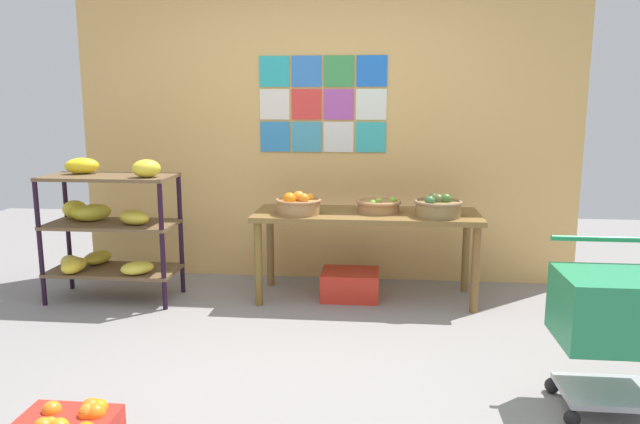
{
  "coord_description": "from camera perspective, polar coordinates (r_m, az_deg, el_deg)",
  "views": [
    {
      "loc": [
        0.47,
        -3.17,
        1.53
      ],
      "look_at": [
        0.06,
        0.95,
        0.76
      ],
      "focal_mm": 33.46,
      "sensor_mm": 36.0,
      "label": 1
    }
  ],
  "objects": [
    {
      "name": "fruit_basket_back_right",
      "position": [
        4.5,
        11.21,
        0.5
      ],
      "size": [
        0.35,
        0.35,
        0.17
      ],
      "color": "olive",
      "rests_on": "display_table"
    },
    {
      "name": "display_table",
      "position": [
        4.63,
        4.45,
        -1.03
      ],
      "size": [
        1.73,
        0.62,
        0.69
      ],
      "color": "brown",
      "rests_on": "ground"
    },
    {
      "name": "banana_shelf_unit",
      "position": [
        4.9,
        -19.89,
        -1.15
      ],
      "size": [
        0.99,
        0.55,
        1.11
      ],
      "color": "black",
      "rests_on": "ground"
    },
    {
      "name": "ground",
      "position": [
        3.55,
        -2.51,
        -15.06
      ],
      "size": [
        9.77,
        9.77,
        0.0
      ],
      "primitive_type": "plane",
      "color": "gray"
    },
    {
      "name": "fruit_basket_right",
      "position": [
        4.53,
        -2.08,
        0.78
      ],
      "size": [
        0.35,
        0.35,
        0.18
      ],
      "color": "#A27749",
      "rests_on": "display_table"
    },
    {
      "name": "back_wall_with_art",
      "position": [
        5.1,
        0.46,
        8.46
      ],
      "size": [
        4.24,
        0.07,
        2.69
      ],
      "color": "#DCAB60",
      "rests_on": "ground"
    },
    {
      "name": "fruit_basket_centre",
      "position": [
        4.62,
        5.64,
        0.66
      ],
      "size": [
        0.35,
        0.35,
        0.12
      ],
      "color": "#A67748",
      "rests_on": "display_table"
    },
    {
      "name": "produce_crate_under_table",
      "position": [
        4.74,
        2.91,
        -6.93
      ],
      "size": [
        0.45,
        0.36,
        0.22
      ],
      "primitive_type": "cube",
      "color": "red",
      "rests_on": "ground"
    },
    {
      "name": "shopping_cart",
      "position": [
        3.28,
        26.3,
        -8.88
      ],
      "size": [
        0.53,
        0.48,
        0.84
      ],
      "rotation": [
        0.0,
        0.0,
        -0.12
      ],
      "color": "black",
      "rests_on": "ground"
    }
  ]
}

